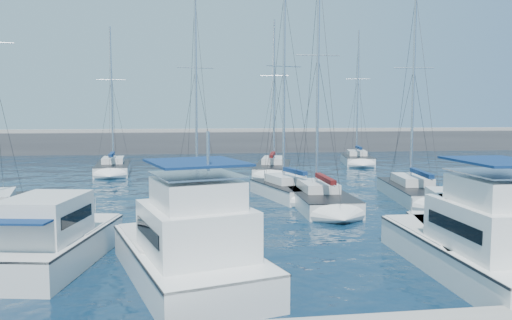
{
  "coord_description": "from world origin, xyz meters",
  "views": [
    {
      "loc": [
        -4.82,
        -22.01,
        5.86
      ],
      "look_at": [
        -0.65,
        7.59,
        3.0
      ],
      "focal_mm": 35.0,
      "sensor_mm": 36.0,
      "label": 1
    }
  ],
  "objects": [
    {
      "name": "motor_yacht_port_outer",
      "position": [
        -9.86,
        -2.51,
        0.94
      ],
      "size": [
        4.16,
        7.72,
        3.2
      ],
      "rotation": [
        0.0,
        0.0,
        -0.19
      ],
      "color": "silver",
      "rests_on": "ground"
    },
    {
      "name": "sailboat_mid_e",
      "position": [
        10.47,
        9.63,
        0.51
      ],
      "size": [
        4.33,
        9.09,
        14.17
      ],
      "rotation": [
        0.0,
        0.0,
        -0.15
      ],
      "color": "silver",
      "rests_on": "ground"
    },
    {
      "name": "motor_yacht_port_inner",
      "position": [
        -4.73,
        -5.08,
        1.13
      ],
      "size": [
        5.98,
        9.23,
        4.69
      ],
      "rotation": [
        0.0,
        0.0,
        0.28
      ],
      "color": "silver",
      "rests_on": "ground"
    },
    {
      "name": "motor_yacht_stbd_inner",
      "position": [
        5.41,
        -6.01,
        1.13
      ],
      "size": [
        3.48,
        9.43,
        4.69
      ],
      "rotation": [
        0.0,
        0.0,
        -0.02
      ],
      "color": "silver",
      "rests_on": "ground"
    },
    {
      "name": "motor_yacht_stbd_outer",
      "position": [
        5.71,
        -3.87,
        0.94
      ],
      "size": [
        3.86,
        7.17,
        3.2
      ],
      "rotation": [
        0.0,
        0.0,
        -0.24
      ],
      "color": "silver",
      "rests_on": "ground"
    },
    {
      "name": "ground",
      "position": [
        0.0,
        0.0,
        0.0
      ],
      "size": [
        220.0,
        220.0,
        0.0
      ],
      "primitive_type": "plane",
      "color": "black",
      "rests_on": "ground"
    },
    {
      "name": "sailboat_back_a",
      "position": [
        -11.81,
        27.16,
        0.52
      ],
      "size": [
        3.59,
        7.79,
        14.36
      ],
      "rotation": [
        0.0,
        0.0,
        0.07
      ],
      "color": "silver",
      "rests_on": "ground"
    },
    {
      "name": "sailboat_mid_d",
      "position": [
        3.35,
        7.73,
        0.52
      ],
      "size": [
        3.34,
        8.23,
        15.03
      ],
      "rotation": [
        0.0,
        0.0,
        -0.02
      ],
      "color": "silver",
      "rests_on": "ground"
    },
    {
      "name": "sailboat_back_b",
      "position": [
        3.46,
        24.86,
        0.51
      ],
      "size": [
        5.33,
        10.16,
        15.02
      ],
      "rotation": [
        0.0,
        0.0,
        -0.24
      ],
      "color": "silver",
      "rests_on": "ground"
    },
    {
      "name": "sailboat_mid_c",
      "position": [
        2.07,
        11.37,
        0.54
      ],
      "size": [
        4.49,
        7.18,
        14.4
      ],
      "rotation": [
        0.0,
        0.0,
        0.25
      ],
      "color": "silver",
      "rests_on": "ground"
    },
    {
      "name": "breakwater",
      "position": [
        0.0,
        52.0,
        1.05
      ],
      "size": [
        160.0,
        6.0,
        4.45
      ],
      "color": "#424244",
      "rests_on": "ground"
    },
    {
      "name": "sailboat_back_c",
      "position": [
        14.47,
        32.3,
        0.55
      ],
      "size": [
        4.41,
        7.47,
        15.45
      ],
      "rotation": [
        0.0,
        0.0,
        -0.2
      ],
      "color": "silver",
      "rests_on": "ground"
    },
    {
      "name": "sailboat_mid_b",
      "position": [
        -3.92,
        14.11,
        0.52
      ],
      "size": [
        4.33,
        9.03,
        14.54
      ],
      "rotation": [
        0.0,
        0.0,
        0.15
      ],
      "color": "silver",
      "rests_on": "ground"
    }
  ]
}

